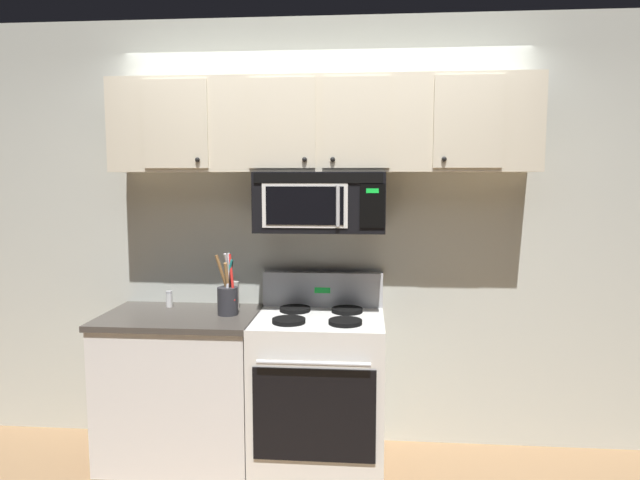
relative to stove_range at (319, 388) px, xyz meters
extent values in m
cube|color=silver|center=(0.00, 0.37, 0.88)|extent=(5.20, 0.10, 2.70)
cube|color=white|center=(0.00, 0.00, -0.02)|extent=(0.76, 0.64, 0.90)
cube|color=black|center=(0.00, -0.33, -0.03)|extent=(0.67, 0.01, 0.52)
cylinder|color=#B7BABF|center=(0.00, -0.36, 0.27)|extent=(0.61, 0.03, 0.03)
cube|color=#B7BABF|center=(0.00, 0.28, 0.54)|extent=(0.76, 0.07, 0.22)
cube|color=#19D83F|center=(0.00, 0.24, 0.54)|extent=(0.10, 0.00, 0.04)
cylinder|color=black|center=(-0.16, -0.14, 0.44)|extent=(0.19, 0.19, 0.02)
cylinder|color=black|center=(0.16, -0.14, 0.44)|extent=(0.19, 0.19, 0.02)
cylinder|color=black|center=(-0.16, 0.14, 0.44)|extent=(0.19, 0.19, 0.02)
cylinder|color=black|center=(0.16, 0.14, 0.44)|extent=(0.19, 0.19, 0.02)
cube|color=black|center=(0.00, 0.12, 1.11)|extent=(0.76, 0.39, 0.35)
cube|color=black|center=(0.00, -0.08, 1.25)|extent=(0.73, 0.01, 0.06)
cube|color=white|center=(-0.07, -0.08, 1.09)|extent=(0.49, 0.01, 0.25)
cube|color=black|center=(-0.08, -0.08, 1.09)|extent=(0.44, 0.01, 0.22)
cube|color=black|center=(0.30, -0.08, 1.09)|extent=(0.14, 0.01, 0.25)
cube|color=#19D83F|center=(0.30, -0.08, 1.18)|extent=(0.07, 0.00, 0.03)
cylinder|color=#B7BABF|center=(0.11, -0.10, 1.09)|extent=(0.02, 0.02, 0.23)
cube|color=beige|center=(0.00, 0.15, 1.56)|extent=(2.50, 0.33, 0.55)
cube|color=beige|center=(-0.83, -0.02, 1.56)|extent=(0.38, 0.01, 0.51)
sphere|color=black|center=(-0.70, -0.03, 1.35)|extent=(0.03, 0.03, 0.03)
cube|color=beige|center=(-0.21, -0.02, 1.56)|extent=(0.38, 0.01, 0.51)
sphere|color=black|center=(-0.08, -0.03, 1.35)|extent=(0.03, 0.03, 0.03)
cube|color=beige|center=(0.21, -0.02, 1.56)|extent=(0.38, 0.01, 0.51)
sphere|color=black|center=(0.08, -0.03, 1.35)|extent=(0.03, 0.03, 0.03)
cube|color=beige|center=(0.83, -0.02, 1.56)|extent=(0.38, 0.01, 0.51)
sphere|color=black|center=(0.70, -0.03, 1.35)|extent=(0.03, 0.03, 0.03)
cube|color=silver|center=(-0.84, 0.01, -0.04)|extent=(0.90, 0.62, 0.86)
cube|color=#423D38|center=(-0.84, 0.01, 0.41)|extent=(0.93, 0.65, 0.03)
cylinder|color=#2D2D33|center=(-0.55, 0.01, 0.52)|extent=(0.12, 0.12, 0.17)
cylinder|color=black|center=(-0.54, 0.02, 0.64)|extent=(0.04, 0.07, 0.25)
cylinder|color=red|center=(-0.52, 0.02, 0.66)|extent=(0.06, 0.09, 0.28)
cylinder|color=#BCBCC1|center=(-0.55, 0.02, 0.66)|extent=(0.02, 0.10, 0.28)
cylinder|color=teal|center=(-0.55, 0.04, 0.64)|extent=(0.08, 0.04, 0.24)
cylinder|color=#A87A47|center=(-0.55, 0.01, 0.64)|extent=(0.03, 0.07, 0.23)
cylinder|color=olive|center=(-0.58, 0.03, 0.66)|extent=(0.09, 0.05, 0.28)
cylinder|color=silver|center=(-0.54, 0.04, 0.66)|extent=(0.05, 0.09, 0.28)
cylinder|color=white|center=(-0.97, 0.18, 0.48)|extent=(0.04, 0.04, 0.09)
cylinder|color=#B7BABF|center=(-0.97, 0.18, 0.53)|extent=(0.04, 0.04, 0.02)
cylinder|color=#B7B2A8|center=(-0.55, 0.20, 0.52)|extent=(0.05, 0.05, 0.17)
camera|label=1|loc=(0.27, -3.22, 1.25)|focal=31.50mm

